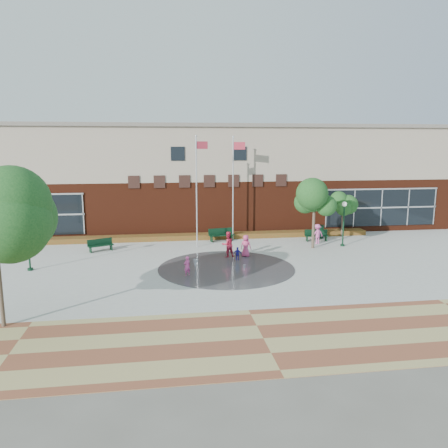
{
  "coord_description": "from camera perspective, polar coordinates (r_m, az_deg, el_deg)",
  "views": [
    {
      "loc": [
        -3.81,
        -22.71,
        7.58
      ],
      "look_at": [
        0.0,
        4.0,
        2.6
      ],
      "focal_mm": 35.0,
      "sensor_mm": 36.0,
      "label": 1
    }
  ],
  "objects": [
    {
      "name": "adult_red",
      "position": [
        29.42,
        0.5,
        -2.7
      ],
      "size": [
        1.01,
        0.88,
        1.77
      ],
      "primitive_type": "imported",
      "rotation": [
        0.0,
        0.0,
        3.42
      ],
      "color": "#C82542",
      "rests_on": "ground"
    },
    {
      "name": "trash_can",
      "position": [
        36.25,
        12.42,
        -0.97
      ],
      "size": [
        0.66,
        0.66,
        1.09
      ],
      "color": "black",
      "rests_on": "ground"
    },
    {
      "name": "splash_pad",
      "position": [
        27.08,
        0.3,
        -5.79
      ],
      "size": [
        8.4,
        8.4,
        0.01
      ],
      "primitive_type": "cylinder",
      "color": "#383A3D",
      "rests_on": "ground"
    },
    {
      "name": "tree_mid",
      "position": [
        32.15,
        11.74,
        3.14
      ],
      "size": [
        2.94,
        2.94,
        4.95
      ],
      "color": "#45362A",
      "rests_on": "ground"
    },
    {
      "name": "flagpole_left",
      "position": [
        31.86,
        -3.54,
        5.0
      ],
      "size": [
        0.94,
        0.29,
        8.19
      ],
      "rotation": [
        0.0,
        0.0,
        0.23
      ],
      "color": "silver",
      "rests_on": "ground"
    },
    {
      "name": "lamp_left",
      "position": [
        28.59,
        -24.28,
        -1.32
      ],
      "size": [
        0.38,
        0.38,
        3.55
      ],
      "color": "black",
      "rests_on": "ground"
    },
    {
      "name": "adult_pink",
      "position": [
        29.58,
        2.87,
        -2.89
      ],
      "size": [
        0.88,
        0.79,
        1.52
      ],
      "primitive_type": "imported",
      "rotation": [
        0.0,
        0.0,
        2.62
      ],
      "color": "#CB3F75",
      "rests_on": "ground"
    },
    {
      "name": "child_splash",
      "position": [
        25.45,
        -4.85,
        -5.51
      ],
      "size": [
        0.52,
        0.48,
        1.19
      ],
      "primitive_type": "imported",
      "rotation": [
        0.0,
        0.0,
        3.76
      ],
      "color": "#EC4FA2",
      "rests_on": "ground"
    },
    {
      "name": "flower_bed",
      "position": [
        35.35,
        -1.74,
        -1.93
      ],
      "size": [
        26.0,
        1.2,
        0.4
      ],
      "primitive_type": "cube",
      "color": "#9E2413",
      "rests_on": "ground"
    },
    {
      "name": "library_building",
      "position": [
        40.48,
        -2.71,
        6.29
      ],
      "size": [
        44.4,
        10.4,
        9.2
      ],
      "color": "#4E1D0E",
      "rests_on": "ground"
    },
    {
      "name": "flagpole_right",
      "position": [
        34.14,
        1.27,
        5.39
      ],
      "size": [
        0.99,
        0.3,
        8.17
      ],
      "rotation": [
        0.0,
        0.0,
        -0.23
      ],
      "color": "silver",
      "rests_on": "ground"
    },
    {
      "name": "plaza_concrete",
      "position": [
        28.03,
        0.0,
        -5.23
      ],
      "size": [
        46.0,
        18.0,
        0.01
      ],
      "primitive_type": "cube",
      "color": "#A8A8A0",
      "rests_on": "ground"
    },
    {
      "name": "bench_mid",
      "position": [
        34.37,
        -0.34,
        -1.73
      ],
      "size": [
        2.08,
        0.91,
        1.01
      ],
      "rotation": [
        0.0,
        0.0,
        0.18
      ],
      "color": "black",
      "rests_on": "ground"
    },
    {
      "name": "person_bench",
      "position": [
        34.19,
        12.09,
        -1.28
      ],
      "size": [
        1.1,
        0.81,
        1.52
      ],
      "primitive_type": "imported",
      "rotation": [
        0.0,
        0.0,
        3.42
      ],
      "color": "#DE5AAA",
      "rests_on": "ground"
    },
    {
      "name": "water_jet_a",
      "position": [
        26.9,
        -3.73,
        -5.93
      ],
      "size": [
        0.31,
        0.31,
        0.6
      ],
      "primitive_type": "cone",
      "rotation": [
        3.14,
        0.0,
        0.0
      ],
      "color": "white",
      "rests_on": "ground"
    },
    {
      "name": "ground",
      "position": [
        24.25,
        1.35,
        -7.76
      ],
      "size": [
        120.0,
        120.0,
        0.0
      ],
      "primitive_type": "plane",
      "color": "#666056",
      "rests_on": "ground"
    },
    {
      "name": "lamp_right",
      "position": [
        33.54,
        15.37,
        0.67
      ],
      "size": [
        0.36,
        0.36,
        3.37
      ],
      "color": "black",
      "rests_on": "ground"
    },
    {
      "name": "water_jet_b",
      "position": [
        26.34,
        2.66,
        -6.28
      ],
      "size": [
        0.18,
        0.18,
        0.41
      ],
      "primitive_type": "cone",
      "rotation": [
        3.14,
        0.0,
        0.0
      ],
      "color": "white",
      "rests_on": "ground"
    },
    {
      "name": "paver_band",
      "position": [
        17.86,
        5.16,
        -14.69
      ],
      "size": [
        46.0,
        6.0,
        0.01
      ],
      "primitive_type": "cube",
      "color": "brown",
      "rests_on": "ground"
    },
    {
      "name": "tree_small_right",
      "position": [
        37.07,
        15.31,
        2.43
      ],
      "size": [
        2.12,
        2.12,
        3.62
      ],
      "color": "#45362A",
      "rests_on": "ground"
    },
    {
      "name": "bench_right",
      "position": [
        35.11,
        11.98,
        -1.75
      ],
      "size": [
        1.85,
        0.68,
        0.91
      ],
      "rotation": [
        0.0,
        0.0,
        -0.1
      ],
      "color": "black",
      "rests_on": "ground"
    },
    {
      "name": "child_blue",
      "position": [
        28.65,
        1.79,
        -3.93
      ],
      "size": [
        0.59,
        0.41,
        0.93
      ],
      "primitive_type": "imported",
      "rotation": [
        0.0,
        0.0,
        2.77
      ],
      "color": "#241FA9",
      "rests_on": "ground"
    },
    {
      "name": "bench_left",
      "position": [
        32.34,
        -15.8,
        -2.97
      ],
      "size": [
        1.83,
        1.18,
        0.9
      ],
      "rotation": [
        0.0,
        0.0,
        0.42
      ],
      "color": "black",
      "rests_on": "ground"
    }
  ]
}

